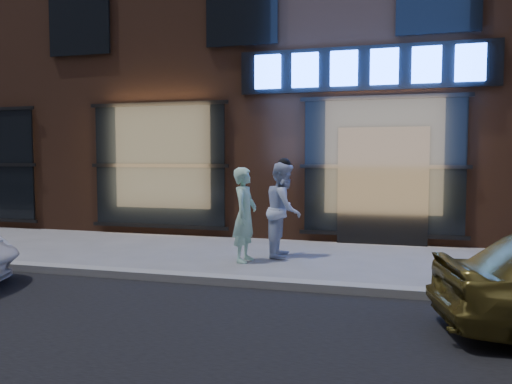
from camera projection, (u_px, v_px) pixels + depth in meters
The scene contains 5 objects.
ground at pixel (376, 295), 6.48m from camera, with size 90.00×90.00×0.00m, color slate.
curb at pixel (376, 291), 6.48m from camera, with size 60.00×0.25×0.12m, color gray.
storefront_building at pixel (387, 36), 13.82m from camera, with size 30.20×8.28×10.30m.
man_bowtie at pixel (245, 215), 8.52m from camera, with size 0.59×0.39×1.62m, color #A5D9C2.
man_cap at pixel (284, 209), 8.98m from camera, with size 0.83×0.64×1.70m, color silver.
Camera 1 is at (0.14, -6.56, 1.79)m, focal length 35.00 mm.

